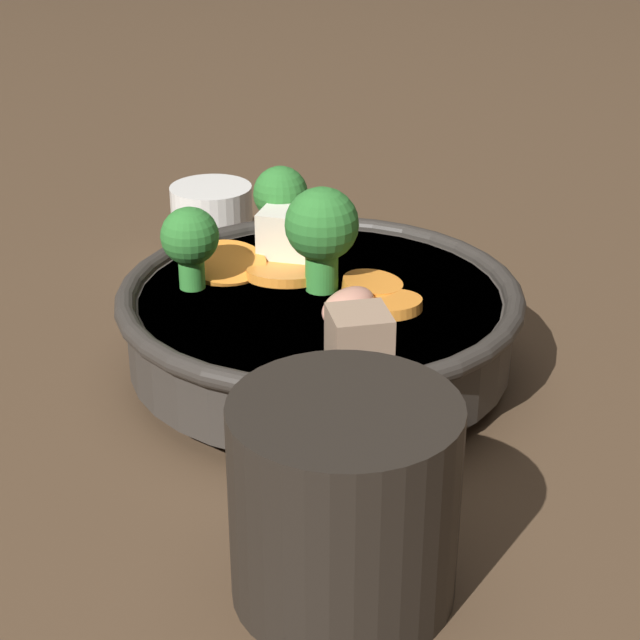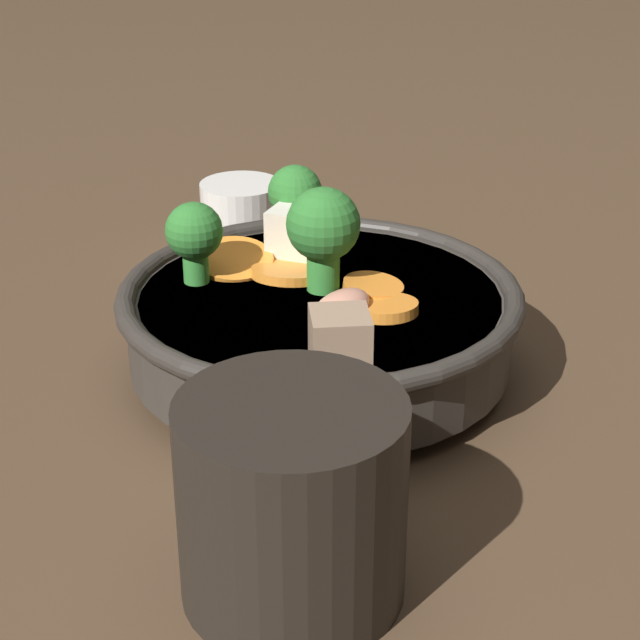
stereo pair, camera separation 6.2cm
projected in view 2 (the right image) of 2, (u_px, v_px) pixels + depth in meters
ground_plane at (320, 372)px, 0.63m from camera, size 3.00×3.00×0.00m
stirfry_bowl at (318, 313)px, 0.62m from camera, size 0.23×0.23×0.11m
tea_cup at (241, 216)px, 0.80m from camera, size 0.06×0.06×0.05m
dark_mug at (293, 499)px, 0.44m from camera, size 0.12×0.10×0.09m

